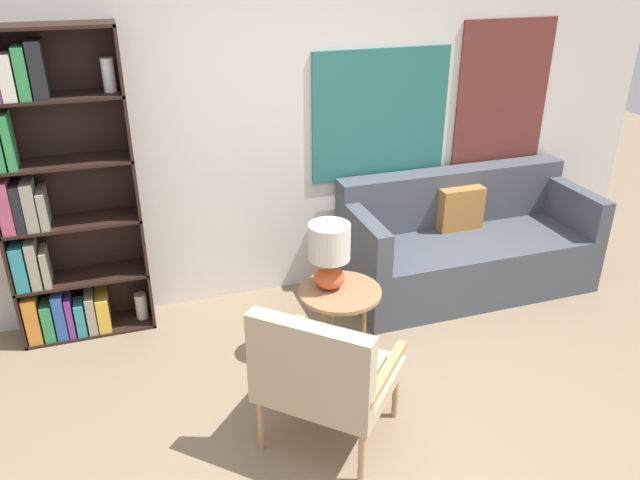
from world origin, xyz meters
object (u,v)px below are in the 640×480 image
Objects in this scene: bookshelf at (52,207)px; side_table at (340,297)px; couch at (464,246)px; armchair at (322,373)px; table_lamp at (329,251)px.

bookshelf reaches higher than side_table.
bookshelf is 3.03m from couch.
armchair is at bearing -140.50° from couch.
couch is at bearing 26.35° from side_table.
bookshelf is at bearing 175.16° from couch.
table_lamp is (0.32, 0.79, 0.28)m from armchair.
side_table is 1.21× the size of table_lamp.
bookshelf is at bearing 152.90° from table_lamp.
couch is at bearing 39.50° from armchair.
table_lamp reaches higher than side_table.
bookshelf reaches higher than couch.
side_table is at bearing -153.65° from couch.
couch is 1.44m from side_table.
armchair is 0.82m from side_table.
table_lamp is at bearing -27.10° from bookshelf.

